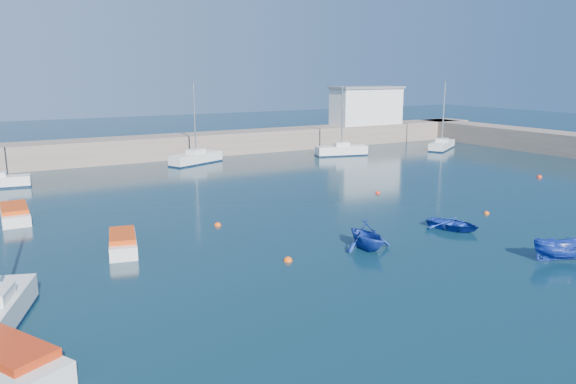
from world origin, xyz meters
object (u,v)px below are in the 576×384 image
sailboat_6 (196,158)px  motorboat_0 (6,360)px  motorboat_2 (15,213)px  dinghy_right (565,249)px  motorboat_1 (123,242)px  dinghy_center (453,224)px  harbor_office (366,107)px  sailboat_8 (442,145)px  sailboat_7 (341,150)px  dinghy_left (367,235)px

sailboat_6 → motorboat_0: sailboat_6 is taller
motorboat_2 → dinghy_right: dinghy_right is taller
motorboat_0 → dinghy_right: 26.82m
motorboat_0 → dinghy_right: dinghy_right is taller
motorboat_1 → dinghy_center: bearing=-5.0°
harbor_office → motorboat_2: (-47.10, -22.42, -4.63)m
sailboat_8 → motorboat_0: size_ratio=1.65×
sailboat_6 → motorboat_0: (-21.21, -38.57, -0.11)m
motorboat_0 → dinghy_center: (26.17, 5.39, -0.18)m
harbor_office → dinghy_right: 51.72m
sailboat_6 → harbor_office: bearing=-102.6°
sailboat_7 → motorboat_2: size_ratio=1.68×
sailboat_7 → sailboat_8: bearing=-83.7°
harbor_office → sailboat_6: (-27.77, -5.85, -4.46)m
motorboat_0 → dinghy_center: motorboat_0 is taller
dinghy_left → dinghy_right: (7.92, -6.91, -0.18)m
harbor_office → sailboat_7: sailboat_7 is taller
sailboat_8 → dinghy_center: sailboat_8 is taller
motorboat_1 → motorboat_2: motorboat_1 is taller
sailboat_6 → dinghy_center: size_ratio=2.57×
motorboat_1 → motorboat_2: 11.50m
sailboat_7 → sailboat_8: size_ratio=0.95×
sailboat_6 → sailboat_7: 17.74m
motorboat_0 → motorboat_1: 13.33m
sailboat_6 → motorboat_2: (-19.33, -16.56, -0.16)m
motorboat_1 → dinghy_center: size_ratio=1.31×
sailboat_8 → sailboat_7: bearing=50.5°
sailboat_7 → motorboat_1: bearing=140.9°
motorboat_0 → motorboat_1: motorboat_0 is taller
motorboat_1 → dinghy_center: 20.45m
sailboat_6 → motorboat_2: size_ratio=1.76×
motorboat_1 → motorboat_2: bearing=127.1°
harbor_office → motorboat_0: size_ratio=1.90×
sailboat_8 → motorboat_1: bearing=83.6°
motorboat_0 → dinghy_left: 19.44m
harbor_office → motorboat_1: harbor_office is taller
dinghy_right → motorboat_0: bearing=114.6°
motorboat_1 → motorboat_2: size_ratio=0.90×
dinghy_center → dinghy_left: size_ratio=1.05×
harbor_office → sailboat_7: size_ratio=1.21×
motorboat_2 → dinghy_right: bearing=-43.0°
motorboat_0 → dinghy_left: bearing=-13.4°
dinghy_left → dinghy_right: 10.52m
sailboat_6 → sailboat_7: bearing=-123.6°
dinghy_right → motorboat_2: bearing=74.9°
harbor_office → motorboat_0: (-48.98, -44.42, -4.57)m
sailboat_6 → sailboat_8: size_ratio=1.00×
sailboat_8 → motorboat_0: sailboat_8 is taller
sailboat_6 → dinghy_right: bearing=163.3°
sailboat_7 → dinghy_right: sailboat_7 is taller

